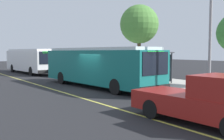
% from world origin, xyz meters
% --- Properties ---
extents(ground_plane, '(120.00, 120.00, 0.00)m').
position_xyz_m(ground_plane, '(0.00, 0.00, 0.00)').
color(ground_plane, '#232326').
extents(sidewalk_curb, '(44.00, 6.40, 0.15)m').
position_xyz_m(sidewalk_curb, '(0.00, 6.00, 0.07)').
color(sidewalk_curb, '#B7B2A8').
rests_on(sidewalk_curb, ground_plane).
extents(lane_stripe_center, '(36.00, 0.14, 0.01)m').
position_xyz_m(lane_stripe_center, '(0.00, -2.20, 0.00)').
color(lane_stripe_center, '#E0D64C').
rests_on(lane_stripe_center, ground_plane).
extents(transit_bus_main, '(11.59, 3.25, 2.95)m').
position_xyz_m(transit_bus_main, '(-0.88, 1.01, 1.62)').
color(transit_bus_main, '#146B66').
rests_on(transit_bus_main, ground_plane).
extents(transit_bus_second, '(10.67, 3.10, 2.95)m').
position_xyz_m(transit_bus_second, '(-16.32, 1.03, 1.62)').
color(transit_bus_second, white).
rests_on(transit_bus_second, ground_plane).
extents(pickup_truck, '(5.50, 2.28, 1.85)m').
position_xyz_m(pickup_truck, '(9.90, -1.17, 0.86)').
color(pickup_truck, maroon).
rests_on(pickup_truck, ground_plane).
extents(bus_shelter, '(2.90, 1.60, 2.48)m').
position_xyz_m(bus_shelter, '(-0.04, 6.00, 1.92)').
color(bus_shelter, '#333338').
rests_on(bus_shelter, sidewalk_curb).
extents(waiting_bench, '(1.60, 0.48, 0.95)m').
position_xyz_m(waiting_bench, '(0.18, 5.82, 0.63)').
color(waiting_bench, brown).
rests_on(waiting_bench, sidewalk_curb).
extents(route_sign_post, '(0.44, 0.08, 2.80)m').
position_xyz_m(route_sign_post, '(3.27, 3.37, 1.96)').
color(route_sign_post, '#333338').
rests_on(route_sign_post, sidewalk_curb).
extents(pedestrian_commuter, '(0.24, 0.40, 1.69)m').
position_xyz_m(pedestrian_commuter, '(1.75, 4.94, 1.12)').
color(pedestrian_commuter, '#282D47').
rests_on(pedestrian_commuter, sidewalk_curb).
extents(street_tree_upstreet, '(3.86, 3.86, 7.17)m').
position_xyz_m(street_tree_upstreet, '(-4.25, 8.06, 5.36)').
color(street_tree_upstreet, brown).
rests_on(street_tree_upstreet, sidewalk_curb).
extents(utility_pole, '(0.16, 0.16, 6.40)m').
position_xyz_m(utility_pole, '(6.87, 3.45, 3.35)').
color(utility_pole, gray).
rests_on(utility_pole, sidewalk_curb).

